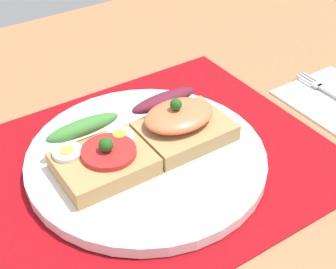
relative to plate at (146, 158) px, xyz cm
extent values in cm
cube|color=#A16B44|center=(0.00, 0.00, -2.59)|extent=(120.00, 90.00, 3.20)
cube|color=maroon|center=(0.00, 0.00, -0.84)|extent=(42.30, 34.14, 0.30)
cylinder|color=white|center=(0.00, 0.00, 0.00)|extent=(27.59, 27.59, 1.38)
cube|color=tan|center=(-5.33, 0.36, 1.75)|extent=(10.06, 7.95, 2.11)
cylinder|color=red|center=(-4.64, -0.44, 3.10)|extent=(5.99, 5.99, 0.60)
ellipsoid|color=#3E8034|center=(-5.33, 4.74, 3.70)|extent=(8.85, 2.20, 1.80)
sphere|color=#1E5919|center=(-4.89, 0.36, 4.20)|extent=(1.60, 1.60, 1.60)
cylinder|color=white|center=(-8.35, 2.44, 3.05)|extent=(3.29, 3.29, 0.50)
cylinder|color=yellow|center=(-8.35, 2.44, 3.38)|extent=(1.48, 1.48, 0.16)
cylinder|color=white|center=(-2.31, 1.78, 3.05)|extent=(3.29, 3.29, 0.50)
cylinder|color=yellow|center=(-2.31, 1.78, 3.38)|extent=(1.48, 1.48, 0.16)
cube|color=tan|center=(5.33, 0.08, 1.69)|extent=(10.53, 7.88, 2.00)
ellipsoid|color=#EE7145|center=(4.98, 0.66, 3.71)|extent=(8.64, 6.31, 2.04)
ellipsoid|color=maroon|center=(5.33, 4.42, 3.59)|extent=(8.95, 2.20, 1.80)
sphere|color=#1E5919|center=(4.53, 0.68, 5.43)|extent=(1.40, 1.40, 1.40)
cube|color=white|center=(28.82, -2.88, -0.69)|extent=(12.62, 12.91, 0.60)
cube|color=#B7B7BC|center=(28.85, 0.58, -0.23)|extent=(1.50, 1.20, 0.32)
cube|color=#B7B7BC|center=(28.20, 2.58, -0.23)|extent=(0.32, 2.80, 0.32)
cube|color=#B7B7BC|center=(28.85, 2.58, -0.23)|extent=(0.32, 2.80, 0.32)
cube|color=#B7B7BC|center=(29.50, 2.58, -0.23)|extent=(0.32, 2.80, 0.32)
camera|label=1|loc=(-21.87, -37.49, 36.89)|focal=52.79mm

